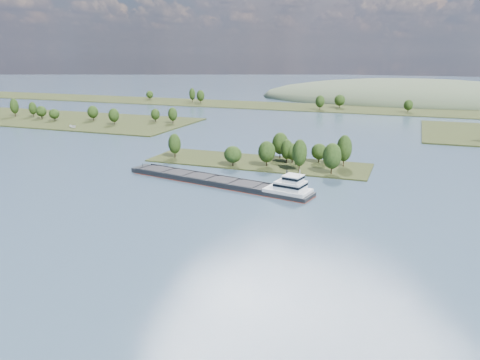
% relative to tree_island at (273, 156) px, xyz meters
% --- Properties ---
extents(ground, '(1800.00, 1800.00, 0.00)m').
position_rel_tree_island_xyz_m(ground, '(-7.38, -59.25, -4.02)').
color(ground, '#394E63').
rests_on(ground, ground).
extents(tree_island, '(100.00, 30.00, 15.09)m').
position_rel_tree_island_xyz_m(tree_island, '(0.00, 0.00, 0.00)').
color(tree_island, '#293115').
rests_on(tree_island, ground).
extents(left_bank, '(300.00, 80.00, 15.39)m').
position_rel_tree_island_xyz_m(left_bank, '(-236.34, 80.80, -3.06)').
color(left_bank, '#293115').
rests_on(left_bank, ground).
extents(back_shoreline, '(900.00, 60.00, 15.55)m').
position_rel_tree_island_xyz_m(back_shoreline, '(1.25, 220.66, -3.30)').
color(back_shoreline, '#293115').
rests_on(back_shoreline, ground).
extents(hill_west, '(320.00, 160.00, 44.00)m').
position_rel_tree_island_xyz_m(hill_west, '(52.62, 320.75, -4.02)').
color(hill_west, '#47563B').
rests_on(hill_west, ground).
extents(cargo_barge, '(79.95, 24.78, 10.77)m').
position_rel_tree_island_xyz_m(cargo_barge, '(-6.45, -38.05, -2.66)').
color(cargo_barge, black).
rests_on(cargo_barge, ground).
extents(motorboat, '(7.00, 4.24, 2.53)m').
position_rel_tree_island_xyz_m(motorboat, '(-151.70, 50.72, -2.75)').
color(motorboat, silver).
rests_on(motorboat, ground).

